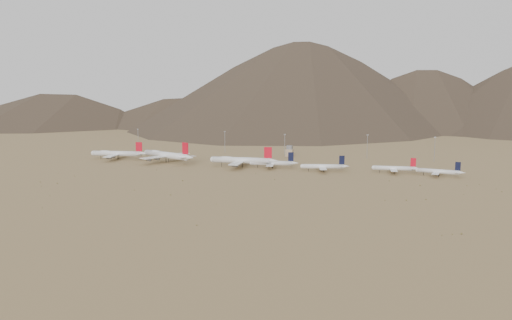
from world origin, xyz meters
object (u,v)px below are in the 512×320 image
(widebody_centre, at_px, (167,155))
(narrowbody_a, at_px, (273,163))
(widebody_west, at_px, (117,153))
(narrowbody_b, at_px, (324,166))
(widebody_east, at_px, (242,160))
(control_tower, at_px, (290,152))

(widebody_centre, bearing_deg, narrowbody_a, 20.39)
(widebody_west, xyz_separation_m, narrowbody_b, (224.13, -7.47, -1.73))
(widebody_west, relative_size, narrowbody_a, 1.35)
(widebody_west, relative_size, narrowbody_b, 1.44)
(widebody_west, relative_size, widebody_east, 0.92)
(widebody_west, xyz_separation_m, widebody_centre, (60.38, -2.32, 1.20))
(control_tower, bearing_deg, widebody_east, -103.42)
(widebody_east, bearing_deg, widebody_west, 170.31)
(widebody_centre, xyz_separation_m, narrowbody_b, (163.75, -5.15, -2.93))
(narrowbody_b, bearing_deg, control_tower, 105.94)
(narrowbody_a, bearing_deg, control_tower, 82.75)
(widebody_west, distance_m, widebody_east, 144.84)
(widebody_centre, distance_m, narrowbody_a, 114.28)
(narrowbody_a, distance_m, control_tower, 88.90)
(widebody_west, bearing_deg, widebody_east, -15.27)
(widebody_east, relative_size, narrowbody_b, 1.56)
(widebody_centre, distance_m, control_tower, 137.48)
(widebody_west, bearing_deg, widebody_centre, -14.08)
(narrowbody_a, xyz_separation_m, narrowbody_b, (49.52, -3.55, -0.27))
(widebody_west, relative_size, control_tower, 5.22)
(widebody_east, xyz_separation_m, narrowbody_a, (30.02, 4.67, -1.92))
(widebody_west, height_order, control_tower, widebody_west)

